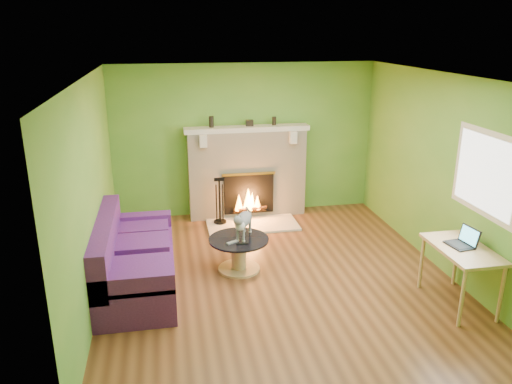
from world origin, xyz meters
TOP-DOWN VIEW (x-y plane):
  - floor at (0.00, 0.00)m, footprint 5.00×5.00m
  - ceiling at (0.00, 0.00)m, footprint 5.00×5.00m
  - wall_back at (0.00, 2.50)m, footprint 5.00×0.00m
  - wall_front at (0.00, -2.50)m, footprint 5.00×0.00m
  - wall_left at (-2.25, 0.00)m, footprint 0.00×5.00m
  - wall_right at (2.25, 0.00)m, footprint 0.00×5.00m
  - window_frame at (2.24, -0.90)m, footprint 0.00×1.20m
  - window_pane at (2.23, -0.90)m, footprint 0.00×1.06m
  - fireplace at (0.00, 2.32)m, footprint 2.10×0.46m
  - hearth at (0.00, 1.80)m, footprint 1.50×0.75m
  - mantel at (0.00, 2.30)m, footprint 2.10×0.28m
  - sofa at (-1.86, 0.05)m, footprint 0.92×2.04m
  - coffee_table at (-0.47, 0.25)m, footprint 0.81×0.81m
  - desk at (1.95, -1.10)m, footprint 0.57×0.99m
  - cat at (-0.39, 0.30)m, footprint 0.50×0.69m
  - remote_silver at (-0.57, 0.13)m, footprint 0.17×0.12m
  - remote_black at (-0.45, 0.07)m, footprint 0.16×0.05m
  - laptop at (1.93, -1.05)m, footprint 0.30×0.34m
  - fire_tools at (-0.52, 1.95)m, footprint 0.21×0.21m
  - mantel_vase_left at (-0.59, 2.33)m, footprint 0.08×0.08m
  - mantel_vase_right at (0.47, 2.33)m, footprint 0.07×0.07m
  - mantel_box at (0.05, 2.33)m, footprint 0.12×0.08m

SIDE VIEW (x-z plane):
  - floor at x=0.00m, z-range 0.00..0.00m
  - hearth at x=0.00m, z-range 0.00..0.03m
  - coffee_table at x=-0.47m, z-range 0.03..0.49m
  - sofa at x=-1.86m, z-range -0.10..0.81m
  - fire_tools at x=-0.52m, z-range 0.03..0.82m
  - remote_black at x=-0.45m, z-range 0.46..0.47m
  - remote_silver at x=-0.57m, z-range 0.46..0.48m
  - desk at x=1.95m, z-range 0.28..1.01m
  - cat at x=-0.39m, z-range 0.46..0.87m
  - fireplace at x=0.00m, z-range -0.02..1.56m
  - laptop at x=1.93m, z-range 0.73..0.96m
  - wall_back at x=0.00m, z-range -1.20..3.80m
  - wall_front at x=0.00m, z-range -1.20..3.80m
  - wall_left at x=-2.25m, z-range -1.20..3.80m
  - wall_right at x=2.25m, z-range -1.20..3.80m
  - mantel at x=0.00m, z-range 1.50..1.58m
  - window_frame at x=2.24m, z-range 0.95..2.15m
  - window_pane at x=2.23m, z-range 1.02..2.08m
  - mantel_box at x=0.05m, z-range 1.58..1.68m
  - mantel_vase_right at x=0.47m, z-range 1.58..1.72m
  - mantel_vase_left at x=-0.59m, z-range 1.58..1.76m
  - ceiling at x=0.00m, z-range 2.60..2.60m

